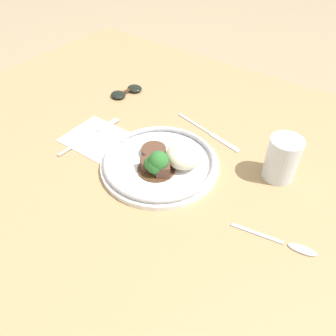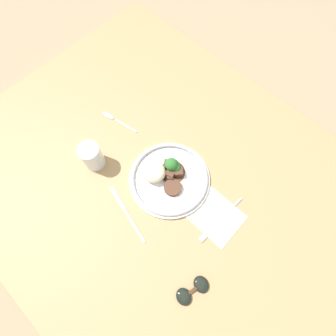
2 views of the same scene
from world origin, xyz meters
name	(u,v)px [view 1 (image 1 of 2)]	position (x,y,z in m)	size (l,w,h in m)	color
ground_plane	(164,172)	(0.00, 0.00, 0.00)	(8.00, 8.00, 0.00)	#998466
dining_table	(164,167)	(0.00, 0.00, 0.02)	(1.40, 1.07, 0.03)	tan
napkin	(98,138)	(-0.18, -0.03, 0.03)	(0.15, 0.13, 0.00)	silver
plate	(163,162)	(0.01, -0.02, 0.05)	(0.26, 0.26, 0.07)	white
juice_glass	(282,160)	(0.22, 0.11, 0.08)	(0.07, 0.07, 0.10)	yellow
fork	(96,132)	(-0.20, -0.02, 0.03)	(0.02, 0.19, 0.00)	#B7B7BC
knife	(209,133)	(0.03, 0.15, 0.03)	(0.20, 0.06, 0.00)	#B7B7BC
spoon	(291,245)	(0.31, -0.05, 0.03)	(0.15, 0.04, 0.01)	#B7B7BC
sunglasses	(127,92)	(-0.27, 0.18, 0.04)	(0.07, 0.11, 0.01)	black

